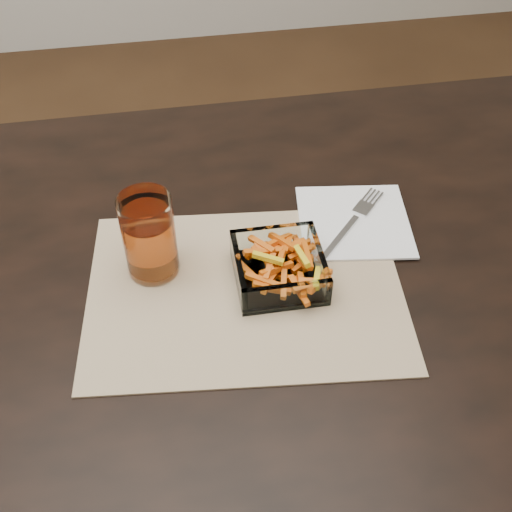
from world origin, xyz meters
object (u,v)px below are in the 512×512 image
at_px(glass_bowl, 279,269).
at_px(tumbler, 150,239).
at_px(fork, 353,220).
at_px(dining_table, 180,312).

height_order(glass_bowl, tumbler, tumbler).
bearing_deg(tumbler, fork, 8.16).
height_order(dining_table, glass_bowl, glass_bowl).
distance_m(dining_table, fork, 0.31).
relative_size(glass_bowl, fork, 0.83).
relative_size(dining_table, tumbler, 12.08).
xyz_separation_m(glass_bowl, tumbler, (-0.18, 0.05, 0.04)).
distance_m(dining_table, glass_bowl, 0.19).
bearing_deg(fork, glass_bowl, -102.54).
relative_size(tumbler, fork, 0.87).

